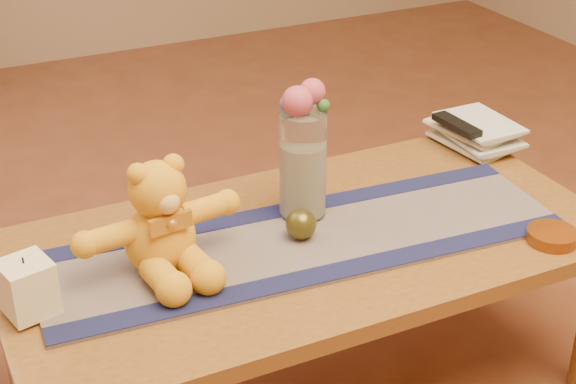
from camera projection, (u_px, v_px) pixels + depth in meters
name	position (u px, v px, depth m)	size (l,w,h in m)	color
coffee_table_top	(308.00, 245.00, 2.01)	(1.40, 0.70, 0.04)	brown
table_leg_bl	(15.00, 328.00, 2.10)	(0.07, 0.07, 0.41)	brown
table_leg_br	(454.00, 214.00, 2.60)	(0.07, 0.07, 0.41)	brown
persian_runner	(304.00, 241.00, 1.98)	(1.20, 0.35, 0.01)	#161A3F
runner_border_near	(331.00, 272.00, 1.86)	(1.20, 0.06, 0.00)	#161842
runner_border_far	(281.00, 210.00, 2.10)	(1.20, 0.06, 0.00)	#161842
teddy_bear	(159.00, 217.00, 1.83)	(0.36, 0.29, 0.24)	orange
pillar_candle	(28.00, 287.00, 1.71)	(0.09, 0.09, 0.11)	#FFECBB
candle_wick	(23.00, 260.00, 1.68)	(0.00, 0.00, 0.01)	black
glass_vase	(303.00, 164.00, 2.03)	(0.11, 0.11, 0.26)	silver
potpourri_fill	(303.00, 179.00, 2.04)	(0.09, 0.09, 0.18)	beige
rose_left	(297.00, 101.00, 1.93)	(0.07, 0.07, 0.07)	#C14459
rose_right	(312.00, 91.00, 1.96)	(0.06, 0.06, 0.06)	#C14459
blue_flower_back	(300.00, 95.00, 1.98)	(0.04, 0.04, 0.04)	#4D5CA8
blue_flower_side	(287.00, 104.00, 1.96)	(0.04, 0.04, 0.04)	#4D5CA8
leaf_sprig	(323.00, 105.00, 1.96)	(0.03, 0.03, 0.03)	#33662D
bronze_ball	(301.00, 224.00, 1.97)	(0.07, 0.07, 0.07)	#484218
book_bottom	(452.00, 148.00, 2.40)	(0.17, 0.22, 0.02)	beige
book_lower	(455.00, 142.00, 2.39)	(0.16, 0.22, 0.02)	beige
book_upper	(451.00, 136.00, 2.38)	(0.17, 0.22, 0.02)	beige
book_top	(455.00, 129.00, 2.37)	(0.16, 0.22, 0.02)	beige
tv_remote	(457.00, 125.00, 2.36)	(0.04, 0.16, 0.02)	black
amber_dish	(552.00, 236.00, 1.98)	(0.12, 0.12, 0.03)	#BF5914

